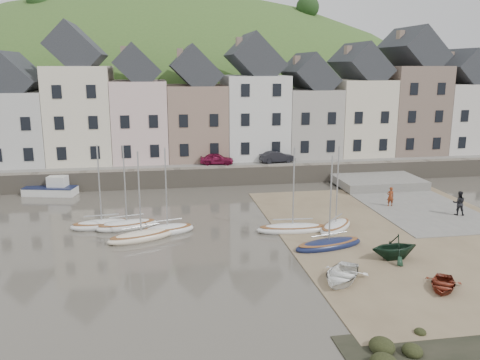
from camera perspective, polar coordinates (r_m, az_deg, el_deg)
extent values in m
plane|color=#4A443A|center=(33.46, 1.71, -7.30)|extent=(160.00, 160.00, 0.00)
cube|color=#3A5C24|center=(64.01, -3.85, 3.19)|extent=(90.00, 30.00, 1.50)
cube|color=slate|center=(52.62, -2.61, 1.96)|extent=(70.00, 7.00, 0.10)
cube|color=slate|center=(49.35, -2.11, 0.45)|extent=(70.00, 1.20, 1.80)
cube|color=brown|center=(37.09, 18.72, -5.90)|extent=(18.00, 26.00, 0.06)
cube|color=slate|center=(45.66, 18.49, -2.34)|extent=(8.00, 18.00, 0.12)
ellipsoid|color=#3A5C24|center=(95.49, -8.37, -5.23)|extent=(134.40, 84.00, 84.00)
cylinder|color=#382619|center=(80.62, -21.76, 16.65)|extent=(0.50, 0.50, 3.00)
sphere|color=#213D19|center=(80.85, -21.91, 18.41)|extent=(3.60, 3.60, 3.60)
cylinder|color=#382619|center=(83.05, -11.25, 17.16)|extent=(0.50, 0.50, 3.00)
sphere|color=#213D19|center=(83.28, -11.33, 18.87)|extent=(3.60, 3.60, 3.60)
cylinder|color=#382619|center=(81.94, -0.98, 17.45)|extent=(0.50, 0.50, 3.00)
sphere|color=#213D19|center=(82.18, -0.99, 19.19)|extent=(3.60, 3.60, 3.60)
cylinder|color=#382619|center=(83.60, 7.67, 17.26)|extent=(0.50, 0.50, 3.00)
sphere|color=#213D19|center=(83.83, 7.72, 18.96)|extent=(3.60, 3.60, 3.60)
cube|color=beige|center=(56.87, -23.69, 5.48)|extent=(5.80, 8.00, 7.50)
cube|color=gray|center=(56.89, -25.76, 12.06)|extent=(0.60, 0.90, 1.40)
cube|color=beige|center=(55.56, -17.61, 7.11)|extent=(6.40, 8.00, 10.00)
cube|color=gray|center=(55.66, -19.90, 15.46)|extent=(0.60, 0.90, 1.40)
cube|color=beige|center=(55.12, -11.28, 6.64)|extent=(5.60, 8.00, 8.50)
cube|color=gray|center=(54.88, -13.12, 13.93)|extent=(0.60, 0.90, 1.40)
cube|color=#8B7060|center=(55.28, -5.06, 6.60)|extent=(6.20, 8.00, 8.00)
cube|color=gray|center=(54.86, -6.88, 13.96)|extent=(0.60, 0.90, 1.40)
cube|color=silver|center=(56.10, 1.56, 7.25)|extent=(6.60, 8.00, 9.00)
cube|color=gray|center=(55.57, -0.12, 15.28)|extent=(0.60, 0.90, 1.40)
cube|color=#A6A097|center=(57.70, 7.70, 6.55)|extent=(5.80, 8.00, 7.50)
cube|color=gray|center=(56.94, 6.48, 13.23)|extent=(0.60, 0.90, 1.40)
cube|color=beige|center=(59.66, 13.23, 7.01)|extent=(6.00, 8.00, 8.50)
cube|color=gray|center=(58.83, 12.21, 14.08)|extent=(0.60, 0.90, 1.40)
cube|color=#786356|center=(62.27, 18.63, 7.61)|extent=(6.40, 8.00, 10.00)
cube|color=gray|center=(61.40, 17.83, 15.30)|extent=(0.60, 0.90, 1.40)
cube|color=silver|center=(65.46, 23.36, 6.58)|extent=(5.80, 8.00, 8.00)
cube|color=gray|center=(64.40, 22.81, 12.73)|extent=(0.60, 0.90, 1.40)
ellipsoid|color=silver|center=(37.94, -15.47, -4.99)|extent=(4.62, 2.01, 0.84)
ellipsoid|color=brown|center=(37.87, -15.49, -4.67)|extent=(4.24, 1.83, 0.20)
cylinder|color=#B2B5B7|center=(37.13, -15.76, -0.43)|extent=(0.10, 0.10, 5.60)
cylinder|color=#B2B5B7|center=(37.72, -15.54, -3.90)|extent=(2.45, 0.37, 0.08)
ellipsoid|color=silver|center=(37.35, -12.76, -5.12)|extent=(4.69, 2.55, 0.84)
ellipsoid|color=brown|center=(37.28, -12.78, -4.80)|extent=(4.31, 2.33, 0.20)
cylinder|color=#B2B5B7|center=(36.52, -13.01, -0.49)|extent=(0.10, 0.10, 5.60)
cylinder|color=#B2B5B7|center=(37.13, -12.82, -4.02)|extent=(2.39, 0.68, 0.08)
ellipsoid|color=beige|center=(34.82, -11.19, -6.38)|extent=(4.98, 3.09, 0.84)
ellipsoid|color=brown|center=(34.74, -11.20, -6.04)|extent=(4.57, 2.82, 0.20)
cylinder|color=#B2B5B7|center=(33.93, -11.42, -1.43)|extent=(0.10, 0.10, 5.60)
cylinder|color=#B2B5B7|center=(34.58, -11.24, -5.21)|extent=(2.47, 1.00, 0.08)
ellipsoid|color=silver|center=(35.84, -8.27, -5.70)|extent=(4.09, 2.39, 0.84)
ellipsoid|color=brown|center=(35.77, -8.28, -5.37)|extent=(3.75, 2.18, 0.20)
cylinder|color=#B2B5B7|center=(34.98, -8.44, -0.88)|extent=(0.10, 0.10, 5.60)
cylinder|color=#B2B5B7|center=(35.61, -8.31, -4.56)|extent=(2.07, 0.59, 0.08)
ellipsoid|color=silver|center=(35.89, 6.02, -5.61)|extent=(5.30, 1.89, 0.84)
ellipsoid|color=brown|center=(35.82, 6.03, -5.27)|extent=(4.87, 1.72, 0.20)
cylinder|color=#B2B5B7|center=(35.03, 6.14, -0.79)|extent=(0.10, 0.10, 5.60)
cylinder|color=#B2B5B7|center=(35.66, 6.05, -4.46)|extent=(2.86, 0.29, 0.08)
ellipsoid|color=#131A3C|center=(33.15, 10.09, -7.33)|extent=(5.10, 2.62, 0.84)
ellipsoid|color=brown|center=(33.08, 10.11, -6.98)|extent=(4.69, 2.39, 0.20)
cylinder|color=#B2B5B7|center=(32.22, 10.31, -2.15)|extent=(0.10, 0.10, 5.60)
cylinder|color=#B2B5B7|center=(32.90, 10.14, -6.11)|extent=(2.63, 0.72, 0.08)
ellipsoid|color=silver|center=(36.76, 10.85, -5.32)|extent=(3.83, 3.93, 0.84)
ellipsoid|color=brown|center=(36.69, 10.86, -4.99)|extent=(3.51, 3.60, 0.20)
cylinder|color=#B2B5B7|center=(35.92, 11.05, -0.62)|extent=(0.10, 0.10, 5.60)
cylinder|color=#B2B5B7|center=(36.54, 10.90, -4.20)|extent=(1.57, 1.65, 0.08)
cube|color=silver|center=(48.85, -20.84, -1.20)|extent=(4.97, 2.76, 0.70)
cube|color=#131A3C|center=(48.76, -20.87, -0.78)|extent=(4.89, 2.79, 0.08)
cube|color=silver|center=(48.68, -20.09, -0.15)|extent=(1.88, 1.55, 1.00)
imported|color=white|center=(28.28, 11.49, -10.56)|extent=(4.08, 4.29, 0.72)
imported|color=black|center=(31.97, 17.21, -7.29)|extent=(3.17, 2.80, 1.56)
imported|color=maroon|center=(28.91, 22.13, -10.96)|extent=(3.01, 3.21, 0.54)
imported|color=maroon|center=(43.39, 16.79, -1.81)|extent=(0.62, 0.43, 1.63)
imported|color=black|center=(42.63, 23.71, -2.42)|extent=(1.14, 1.02, 1.92)
imported|color=maroon|center=(51.50, -2.67, 2.43)|extent=(3.60, 1.88, 1.17)
imported|color=black|center=(52.63, 4.27, 2.66)|extent=(3.78, 1.72, 1.20)
ellipsoid|color=black|center=(22.74, 19.07, -17.96)|extent=(0.84, 0.93, 0.55)
ellipsoid|color=black|center=(24.35, 19.87, -16.02)|extent=(0.52, 0.57, 0.34)
ellipsoid|color=black|center=(22.59, 15.88, -17.80)|extent=(1.07, 1.17, 0.69)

